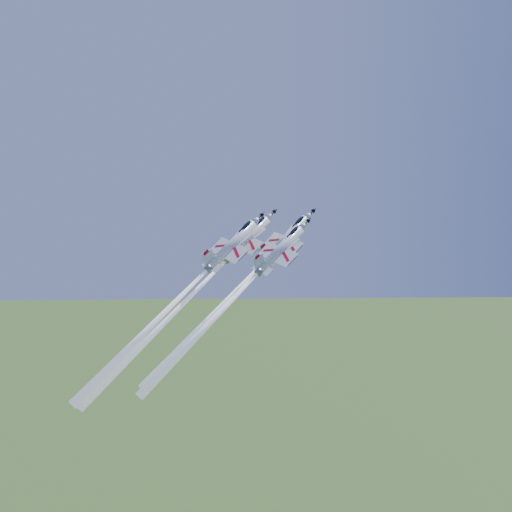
{
  "coord_description": "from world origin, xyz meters",
  "views": [
    {
      "loc": [
        -2.29,
        -106.26,
        120.17
      ],
      "look_at": [
        0.0,
        0.0,
        97.21
      ],
      "focal_mm": 40.0,
      "sensor_mm": 36.0,
      "label": 1
    }
  ],
  "objects_px": {
    "jet_right": "(234,297)",
    "jet_slot": "(180,297)",
    "jet_lead": "(239,288)",
    "jet_left": "(189,297)"
  },
  "relations": [
    {
      "from": "jet_lead",
      "to": "jet_slot",
      "type": "bearing_deg",
      "value": -110.59
    },
    {
      "from": "jet_left",
      "to": "jet_lead",
      "type": "bearing_deg",
      "value": 42.72
    },
    {
      "from": "jet_lead",
      "to": "jet_slot",
      "type": "relative_size",
      "value": 0.97
    },
    {
      "from": "jet_lead",
      "to": "jet_left",
      "type": "relative_size",
      "value": 0.89
    },
    {
      "from": "jet_lead",
      "to": "jet_right",
      "type": "bearing_deg",
      "value": -38.84
    },
    {
      "from": "jet_left",
      "to": "jet_slot",
      "type": "bearing_deg",
      "value": -48.93
    },
    {
      "from": "jet_lead",
      "to": "jet_right",
      "type": "distance_m",
      "value": 7.2
    },
    {
      "from": "jet_lead",
      "to": "jet_left",
      "type": "distance_m",
      "value": 9.92
    },
    {
      "from": "jet_right",
      "to": "jet_slot",
      "type": "distance_m",
      "value": 11.14
    },
    {
      "from": "jet_lead",
      "to": "jet_left",
      "type": "xyz_separation_m",
      "value": [
        -9.37,
        2.29,
        -2.33
      ]
    }
  ]
}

